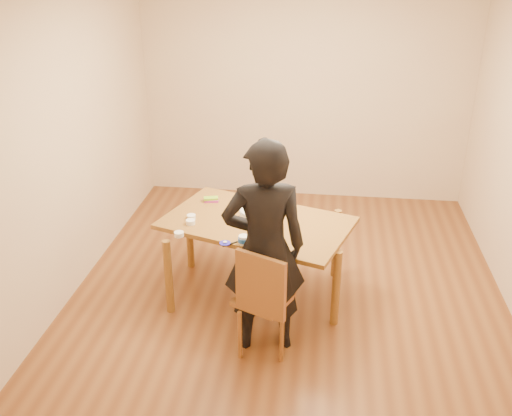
# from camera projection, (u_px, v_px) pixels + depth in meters

# --- Properties ---
(room_shell) EXTENTS (4.00, 4.50, 2.70)m
(room_shell) POSITION_uv_depth(u_px,v_px,m) (295.00, 141.00, 5.22)
(room_shell) COLOR brown
(room_shell) RESTS_ON ground
(dining_table) EXTENTS (1.83, 1.42, 0.04)m
(dining_table) POSITION_uv_depth(u_px,v_px,m) (257.00, 223.00, 5.08)
(dining_table) COLOR brown
(dining_table) RESTS_ON floor
(dining_chair) EXTENTS (0.51, 0.51, 0.04)m
(dining_chair) POSITION_uv_depth(u_px,v_px,m) (263.00, 299.00, 4.48)
(dining_chair) COLOR brown
(dining_chair) RESTS_ON floor
(cake_plate) EXTENTS (0.28, 0.28, 0.02)m
(cake_plate) POSITION_uv_depth(u_px,v_px,m) (253.00, 220.00, 5.06)
(cake_plate) COLOR red
(cake_plate) RESTS_ON dining_table
(cake) EXTENTS (0.24, 0.24, 0.08)m
(cake) POSITION_uv_depth(u_px,v_px,m) (253.00, 215.00, 5.04)
(cake) COLOR white
(cake) RESTS_ON cake_plate
(frosting_dome) EXTENTS (0.23, 0.23, 0.03)m
(frosting_dome) POSITION_uv_depth(u_px,v_px,m) (253.00, 210.00, 5.02)
(frosting_dome) COLOR white
(frosting_dome) RESTS_ON cake
(frosting_tub) EXTENTS (0.08, 0.08, 0.07)m
(frosting_tub) POSITION_uv_depth(u_px,v_px,m) (244.00, 240.00, 4.67)
(frosting_tub) COLOR white
(frosting_tub) RESTS_ON dining_table
(frosting_lid) EXTENTS (0.09, 0.09, 0.01)m
(frosting_lid) POSITION_uv_depth(u_px,v_px,m) (225.00, 243.00, 4.69)
(frosting_lid) COLOR #231CB7
(frosting_lid) RESTS_ON dining_table
(frosting_dollop) EXTENTS (0.04, 0.04, 0.02)m
(frosting_dollop) POSITION_uv_depth(u_px,v_px,m) (225.00, 242.00, 4.68)
(frosting_dollop) COLOR white
(frosting_dollop) RESTS_ON frosting_lid
(ramekin_green) EXTENTS (0.08, 0.08, 0.04)m
(ramekin_green) POSITION_uv_depth(u_px,v_px,m) (179.00, 234.00, 4.80)
(ramekin_green) COLOR white
(ramekin_green) RESTS_ON dining_table
(ramekin_yellow) EXTENTS (0.08, 0.08, 0.04)m
(ramekin_yellow) POSITION_uv_depth(u_px,v_px,m) (191.00, 217.00, 5.10)
(ramekin_yellow) COLOR white
(ramekin_yellow) RESTS_ON dining_table
(ramekin_multi) EXTENTS (0.08, 0.08, 0.04)m
(ramekin_multi) POSITION_uv_depth(u_px,v_px,m) (191.00, 222.00, 5.01)
(ramekin_multi) COLOR white
(ramekin_multi) RESTS_ON dining_table
(candy_box_pink) EXTENTS (0.14, 0.08, 0.02)m
(candy_box_pink) POSITION_uv_depth(u_px,v_px,m) (211.00, 201.00, 5.45)
(candy_box_pink) COLOR #DC3393
(candy_box_pink) RESTS_ON dining_table
(candy_box_green) EXTENTS (0.15, 0.10, 0.02)m
(candy_box_green) POSITION_uv_depth(u_px,v_px,m) (211.00, 198.00, 5.44)
(candy_box_green) COLOR green
(candy_box_green) RESTS_ON candy_box_pink
(spatula) EXTENTS (0.12, 0.11, 0.01)m
(spatula) POSITION_uv_depth(u_px,v_px,m) (230.00, 244.00, 4.67)
(spatula) COLOR black
(spatula) RESTS_ON dining_table
(person) EXTENTS (0.72, 0.55, 1.77)m
(person) POSITION_uv_depth(u_px,v_px,m) (264.00, 248.00, 4.34)
(person) COLOR black
(person) RESTS_ON floor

